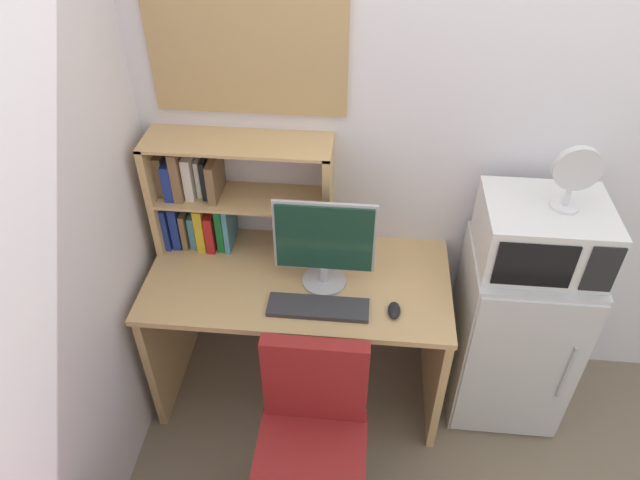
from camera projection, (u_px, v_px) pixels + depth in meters
name	position (u px, v px, depth m)	size (l,w,h in m)	color
wall_back	(614.00, 147.00, 2.41)	(6.40, 0.04, 2.60)	silver
desk	(299.00, 314.00, 2.72)	(1.34, 0.65, 0.77)	tan
hutch_bookshelf	(215.00, 195.00, 2.60)	(0.80, 0.24, 0.55)	tan
monitor	(324.00, 243.00, 2.41)	(0.43, 0.19, 0.42)	#B7B7BC
keyboard	(318.00, 307.00, 2.42)	(0.42, 0.13, 0.02)	#333338
computer_mouse	(394.00, 310.00, 2.40)	(0.05, 0.10, 0.03)	black
mini_fridge	(512.00, 334.00, 2.73)	(0.51, 0.50, 0.92)	silver
microwave	(543.00, 234.00, 2.36)	(0.49, 0.41, 0.27)	silver
desk_fan	(576.00, 174.00, 2.17)	(0.18, 0.11, 0.27)	silver
desk_chair	(312.00, 454.00, 2.32)	(0.49, 0.49, 0.91)	black
wall_corkboard	(247.00, 51.00, 2.27)	(0.79, 0.02, 0.52)	tan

